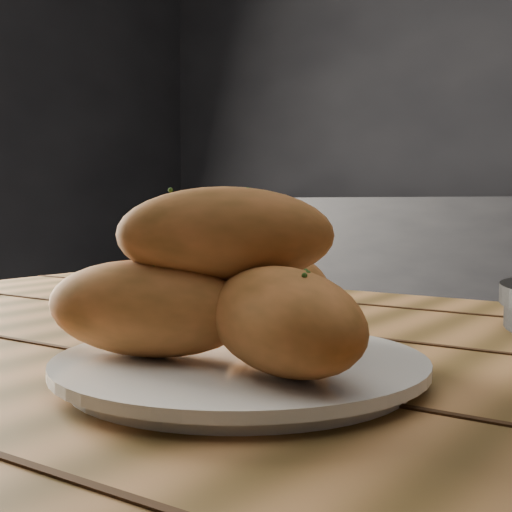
# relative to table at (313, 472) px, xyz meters

# --- Properties ---
(table) EXTENTS (1.47, 0.86, 0.75)m
(table) POSITION_rel_table_xyz_m (0.00, 0.00, 0.00)
(table) COLOR #976638
(table) RESTS_ON ground
(plate) EXTENTS (0.27, 0.27, 0.02)m
(plate) POSITION_rel_table_xyz_m (-0.00, -0.10, 0.11)
(plate) COLOR white
(plate) RESTS_ON table
(bread_rolls) EXTENTS (0.29, 0.24, 0.12)m
(bread_rolls) POSITION_rel_table_xyz_m (-0.01, -0.11, 0.17)
(bread_rolls) COLOR #C56C36
(bread_rolls) RESTS_ON plate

